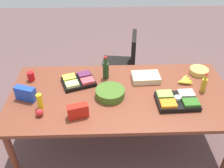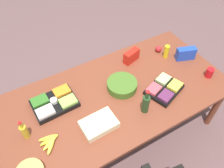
{
  "view_description": "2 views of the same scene",
  "coord_description": "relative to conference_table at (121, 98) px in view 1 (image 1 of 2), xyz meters",
  "views": [
    {
      "loc": [
        -0.17,
        -2.14,
        2.43
      ],
      "look_at": [
        -0.09,
        0.08,
        0.81
      ],
      "focal_mm": 39.84,
      "sensor_mm": 36.0,
      "label": 1
    },
    {
      "loc": [
        0.74,
        1.24,
        2.55
      ],
      "look_at": [
        -0.03,
        -0.1,
        0.8
      ],
      "focal_mm": 36.09,
      "sensor_mm": 36.0,
      "label": 2
    }
  ],
  "objects": [
    {
      "name": "salad_bowl",
      "position": [
        -0.12,
        -0.04,
        0.1
      ],
      "size": [
        0.35,
        0.35,
        0.09
      ],
      "primitive_type": "cylinder",
      "rotation": [
        0.0,
        0.0,
        -0.11
      ],
      "color": "#436822",
      "rests_on": "conference_table"
    },
    {
      "name": "conference_table",
      "position": [
        0.0,
        0.0,
        0.0
      ],
      "size": [
        2.43,
        1.17,
        0.74
      ],
      "color": "brown",
      "rests_on": "ground"
    },
    {
      "name": "red_solo_cup",
      "position": [
        -1.03,
        0.29,
        0.12
      ],
      "size": [
        0.1,
        0.1,
        0.11
      ],
      "primitive_type": "cylinder",
      "rotation": [
        0.0,
        0.0,
        0.34
      ],
      "color": "red",
      "rests_on": "conference_table"
    },
    {
      "name": "fruit_platter",
      "position": [
        -0.48,
        0.21,
        0.09
      ],
      "size": [
        0.43,
        0.38,
        0.07
      ],
      "color": "black",
      "rests_on": "conference_table"
    },
    {
      "name": "chip_bag_red",
      "position": [
        -0.44,
        -0.35,
        0.13
      ],
      "size": [
        0.21,
        0.13,
        0.14
      ],
      "primitive_type": "cube",
      "rotation": [
        0.0,
        0.0,
        0.27
      ],
      "color": "red",
      "rests_on": "conference_table"
    },
    {
      "name": "chip_bag_blue",
      "position": [
        -1.0,
        -0.06,
        0.14
      ],
      "size": [
        0.23,
        0.15,
        0.15
      ],
      "primitive_type": "cube",
      "rotation": [
        0.0,
        0.0,
        -0.34
      ],
      "color": "blue",
      "rests_on": "conference_table"
    },
    {
      "name": "apple_red",
      "position": [
        -0.82,
        -0.32,
        0.1
      ],
      "size": [
        0.08,
        0.08,
        0.08
      ],
      "primitive_type": "sphere",
      "rotation": [
        0.0,
        0.0,
        0.02
      ],
      "color": "red",
      "rests_on": "conference_table"
    },
    {
      "name": "chip_bowl",
      "position": [
        0.98,
        0.37,
        0.09
      ],
      "size": [
        0.24,
        0.24,
        0.06
      ],
      "primitive_type": "cylinder",
      "rotation": [
        0.0,
        0.0,
        -0.1
      ],
      "color": "tan",
      "rests_on": "conference_table"
    },
    {
      "name": "banana_bunch",
      "position": [
        0.75,
        0.18,
        0.09
      ],
      "size": [
        0.17,
        0.19,
        0.04
      ],
      "color": "yellow",
      "rests_on": "conference_table"
    },
    {
      "name": "mustard_bottle",
      "position": [
        -0.83,
        -0.2,
        0.14
      ],
      "size": [
        0.07,
        0.07,
        0.16
      ],
      "primitive_type": "cylinder",
      "rotation": [
        0.0,
        0.0,
        0.34
      ],
      "color": "yellow",
      "rests_on": "conference_table"
    },
    {
      "name": "sheet_cake",
      "position": [
        0.31,
        0.25,
        0.1
      ],
      "size": [
        0.33,
        0.23,
        0.07
      ],
      "primitive_type": "cube",
      "rotation": [
        0.0,
        0.0,
        0.04
      ],
      "color": "beige",
      "rests_on": "conference_table"
    },
    {
      "name": "veggie_tray",
      "position": [
        0.57,
        -0.18,
        0.1
      ],
      "size": [
        0.43,
        0.32,
        0.09
      ],
      "color": "black",
      "rests_on": "conference_table"
    },
    {
      "name": "office_chair",
      "position": [
        0.08,
        1.04,
        -0.31
      ],
      "size": [
        0.56,
        0.56,
        0.96
      ],
      "color": "gray",
      "rests_on": "ground"
    },
    {
      "name": "wine_bottle",
      "position": [
        -0.16,
        0.31,
        0.17
      ],
      "size": [
        0.09,
        0.09,
        0.29
      ],
      "color": "#203C1D",
      "rests_on": "conference_table"
    },
    {
      "name": "dressing_bottle",
      "position": [
        0.91,
        0.02,
        0.15
      ],
      "size": [
        0.07,
        0.07,
        0.23
      ],
      "color": "gold",
      "rests_on": "conference_table"
    },
    {
      "name": "ground_plane",
      "position": [
        0.0,
        0.0,
        -0.68
      ],
      "size": [
        10.0,
        10.0,
        0.0
      ],
      "primitive_type": "plane",
      "color": "brown"
    }
  ]
}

